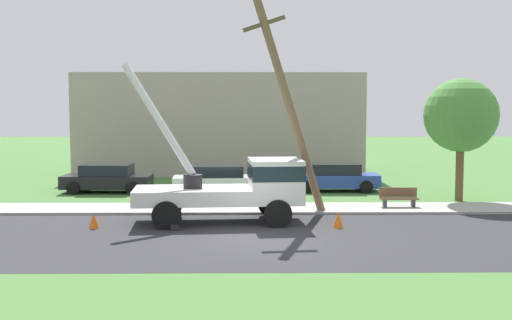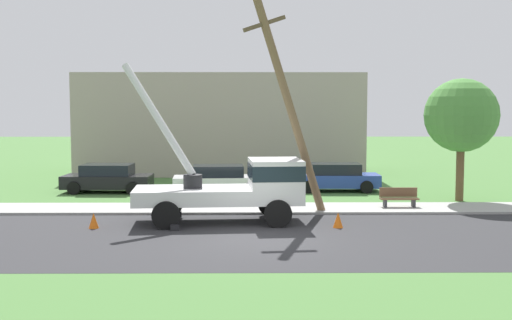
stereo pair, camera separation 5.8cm
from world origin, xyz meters
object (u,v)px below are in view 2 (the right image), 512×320
parked_sedan_blue (336,177)px  parked_sedan_black (108,178)px  parked_sedan_white (218,180)px  park_bench (399,198)px  utility_truck (241,185)px  leaning_utility_pole (289,104)px  traffic_cone_behind (94,221)px  traffic_cone_ahead (338,220)px  roadside_tree_near (461,116)px

parked_sedan_blue → parked_sedan_black: bearing=-178.2°
parked_sedan_white → park_bench: (7.86, -4.78, -0.25)m
utility_truck → leaning_utility_pole: 3.86m
utility_truck → parked_sedan_blue: bearing=61.4°
leaning_utility_pole → traffic_cone_behind: size_ratio=15.37×
leaning_utility_pole → traffic_cone_ahead: size_ratio=15.37×
traffic_cone_behind → parked_sedan_black: bearing=99.8°
traffic_cone_behind → parked_sedan_blue: 14.06m
parked_sedan_blue → traffic_cone_ahead: bearing=-97.2°
leaning_utility_pole → park_bench: 6.32m
utility_truck → traffic_cone_behind: 5.47m
parked_sedan_black → utility_truck: bearing=-50.6°
traffic_cone_ahead → park_bench: park_bench is taller
utility_truck → traffic_cone_behind: (-5.20, -1.24, -1.13)m
traffic_cone_behind → parked_sedan_blue: bearing=45.0°
leaning_utility_pole → park_bench: (4.74, 1.38, -3.94)m
traffic_cone_ahead → parked_sedan_black: size_ratio=0.13×
leaning_utility_pole → parked_sedan_white: size_ratio=1.91×
parked_sedan_black → parked_sedan_white: same height
utility_truck → park_bench: utility_truck is taller
utility_truck → traffic_cone_ahead: bearing=-19.0°
parked_sedan_black → roadside_tree_near: roadside_tree_near is taller
leaning_utility_pole → parked_sedan_white: 7.83m
parked_sedan_black → parked_sedan_blue: bearing=1.8°
parked_sedan_white → park_bench: bearing=-31.3°
traffic_cone_ahead → parked_sedan_blue: parked_sedan_blue is taller
leaning_utility_pole → traffic_cone_behind: leaning_utility_pole is taller
parked_sedan_white → utility_truck: bearing=-80.9°
parked_sedan_white → parked_sedan_blue: 6.05m
utility_truck → parked_sedan_black: size_ratio=1.56×
leaning_utility_pole → parked_sedan_blue: (2.85, 7.17, -3.69)m
park_bench → utility_truck: bearing=-156.3°
traffic_cone_ahead → park_bench: size_ratio=0.35×
traffic_cone_behind → parked_sedan_blue: (9.94, 9.93, 0.43)m
utility_truck → parked_sedan_blue: utility_truck is taller
traffic_cone_behind → parked_sedan_white: parked_sedan_white is taller
traffic_cone_ahead → parked_sedan_white: size_ratio=0.12×
utility_truck → leaning_utility_pole: bearing=38.9°
roadside_tree_near → parked_sedan_black: bearing=169.6°
traffic_cone_behind → parked_sedan_white: size_ratio=0.12×
parked_sedan_blue → park_bench: bearing=-71.9°
parked_sedan_blue → roadside_tree_near: (5.23, -3.45, 3.18)m
traffic_cone_ahead → roadside_tree_near: bearing=44.8°
park_bench → leaning_utility_pole: bearing=-163.8°
traffic_cone_behind → park_bench: (11.83, 4.14, 0.18)m
traffic_cone_ahead → roadside_tree_near: 9.83m
leaning_utility_pole → roadside_tree_near: size_ratio=1.54×
parked_sedan_black → park_bench: bearing=-22.0°
traffic_cone_behind → roadside_tree_near: size_ratio=0.10×
park_bench → parked_sedan_blue: bearing=108.1°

